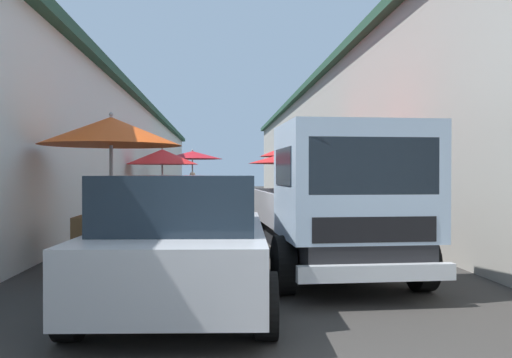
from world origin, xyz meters
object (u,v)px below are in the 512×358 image
Objects in this scene: fruit_stall_mid_lane at (109,151)px; hatchback_car at (185,239)px; fruit_stall_far_left at (163,165)px; fruit_stall_far_right at (192,163)px; fruit_stall_near_right at (302,159)px; delivery_truck at (338,205)px; vendor_by_crates at (193,190)px; fruit_stall_near_left at (315,165)px; parked_scooter at (284,203)px; plastic_stool at (212,250)px.

fruit_stall_mid_lane is 3.21m from hatchback_car.
fruit_stall_far_right reaches higher than fruit_stall_far_left.
fruit_stall_far_right is 0.62× the size of hatchback_car.
fruit_stall_near_right is 7.16m from delivery_truck.
fruit_stall_near_right is at bearing -36.25° from fruit_stall_mid_lane.
vendor_by_crates is at bearing -176.55° from fruit_stall_far_right.
fruit_stall_far_right is at bearing -3.08° from fruit_stall_mid_lane.
fruit_stall_near_right is at bearing -129.27° from fruit_stall_far_left.
fruit_stall_far_left is 0.47× the size of delivery_truck.
fruit_stall_near_left is (-3.48, 0.30, -0.24)m from fruit_stall_near_right.
parked_scooter is (7.83, -0.34, -1.19)m from fruit_stall_near_left.
plastic_stool is at bearing -175.95° from fruit_stall_far_right.
fruit_stall_mid_lane is (-2.02, 3.74, 0.20)m from fruit_stall_near_left.
fruit_stall_far_left is at bearing 50.73° from fruit_stall_near_right.
fruit_stall_near_right is at bearing -17.95° from hatchback_car.
delivery_truck is (-3.60, 0.35, -0.60)m from fruit_stall_near_left.
delivery_truck is (-10.41, -3.43, -0.72)m from fruit_stall_far_left.
fruit_stall_far_left is at bearing 18.22° from delivery_truck.
fruit_stall_near_right is at bearing -4.85° from fruit_stall_near_left.
fruit_stall_far_left is 9.88m from plastic_stool.
fruit_stall_mid_lane is at bearing 65.01° from delivery_truck.
fruit_stall_far_left reaches higher than fruit_stall_near_left.
parked_scooter is at bearing -76.11° from fruit_stall_far_left.
fruit_stall_far_right is 1.61× the size of vendor_by_crates.
hatchback_car is at bearing -177.60° from vendor_by_crates.
fruit_stall_far_right reaches higher than delivery_truck.
hatchback_car is at bearing 162.05° from fruit_stall_near_right.
fruit_stall_far_right reaches higher than plastic_stool.
fruit_stall_near_left is at bearing -26.62° from hatchback_car.
fruit_stall_near_left is 1.77× the size of vendor_by_crates.
plastic_stool is (-11.65, -0.85, -0.55)m from vendor_by_crates.
fruit_stall_far_left is 5.26m from fruit_stall_near_right.
parked_scooter is (-1.01, -3.26, -0.42)m from vendor_by_crates.
fruit_stall_near_left reaches higher than plastic_stool.
vendor_by_crates is 3.44m from parked_scooter.
fruit_stall_near_right reaches higher than fruit_stall_far_left.
fruit_stall_far_left is 0.96× the size of fruit_stall_mid_lane.
hatchback_car is 2.61× the size of vendor_by_crates.
fruit_stall_far_right is at bearing 2.54° from hatchback_car.
fruit_stall_far_right is 1.45× the size of parked_scooter.
fruit_stall_far_left is 10.98m from delivery_truck.
fruit_stall_near_right is 1.46× the size of parked_scooter.
hatchback_car is 1.95m from plastic_stool.
delivery_truck is 2.95× the size of parked_scooter.
fruit_stall_mid_lane is 10.94m from vendor_by_crates.
fruit_stall_far_right is 0.91× the size of fruit_stall_near_left.
fruit_stall_near_right is 0.49× the size of delivery_truck.
fruit_stall_far_left is at bearing 103.89° from parked_scooter.
fruit_stall_mid_lane is 3.82m from delivery_truck.
fruit_stall_near_right reaches higher than fruit_stall_mid_lane.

